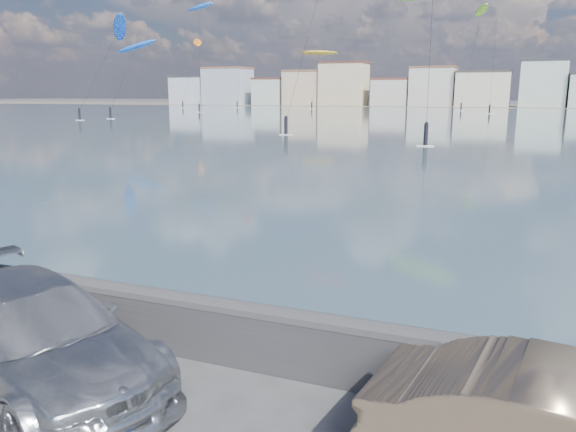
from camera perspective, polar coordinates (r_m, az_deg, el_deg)
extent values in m
cube|color=#395D67|center=(96.41, 19.48, 9.16)|extent=(500.00, 177.00, 0.00)
cube|color=#4C473D|center=(204.80, 21.02, 10.39)|extent=(500.00, 60.00, 0.00)
cube|color=#28282B|center=(9.47, -8.76, -11.50)|extent=(400.00, 0.35, 0.90)
cylinder|color=#28282B|center=(9.30, -8.85, -8.96)|extent=(400.00, 0.36, 0.36)
cube|color=#B2B7C6|center=(223.48, -9.73, 12.40)|extent=(14.00, 11.00, 10.00)
cube|color=#2D2D33|center=(223.56, -9.78, 13.76)|extent=(14.28, 11.22, 0.60)
cube|color=#9EA8B7|center=(215.81, -6.14, 12.91)|extent=(16.00, 12.00, 13.00)
cube|color=brown|center=(215.99, -6.19, 14.72)|extent=(16.32, 12.24, 0.60)
cube|color=#B7C6BC|center=(208.19, -1.77, 12.45)|extent=(11.00, 10.00, 9.00)
cube|color=#562D23|center=(208.25, -1.78, 13.77)|extent=(11.22, 10.20, 0.60)
cube|color=#CCB293|center=(203.33, 1.67, 12.80)|extent=(13.00, 11.00, 11.50)
cube|color=brown|center=(203.46, 1.68, 14.51)|extent=(13.26, 11.22, 0.60)
cube|color=beige|center=(198.78, 5.70, 13.12)|extent=(15.00, 12.00, 14.00)
cube|color=#562D23|center=(199.01, 5.75, 15.22)|extent=(15.30, 12.24, 0.60)
cube|color=beige|center=(194.75, 10.45, 12.18)|extent=(12.00, 10.00, 8.50)
cube|color=brown|center=(194.81, 10.51, 13.52)|extent=(12.24, 10.20, 0.60)
cube|color=beige|center=(192.48, 14.51, 12.52)|extent=(14.00, 11.00, 12.00)
cube|color=brown|center=(192.64, 14.61, 14.39)|extent=(14.28, 11.22, 0.60)
cube|color=beige|center=(191.00, 19.20, 12.01)|extent=(16.00, 13.00, 10.50)
cube|color=#383330|center=(191.11, 19.32, 13.67)|extent=(16.32, 13.26, 0.60)
cube|color=#B7C6BC|center=(190.83, 24.44, 12.06)|extent=(13.00, 10.00, 13.50)
cube|color=#2D2D33|center=(191.06, 24.64, 14.16)|extent=(13.26, 10.20, 0.60)
imported|color=#AEB0B4|center=(9.25, -24.42, -10.95)|extent=(5.74, 3.85, 1.54)
ellipsoid|color=#BF8C19|center=(165.88, 3.23, 16.23)|extent=(10.61, 8.11, 1.61)
cube|color=white|center=(156.36, 2.43, 10.83)|extent=(1.40, 0.42, 0.08)
cylinder|color=black|center=(156.33, 2.43, 11.16)|extent=(0.36, 0.36, 1.70)
sphere|color=black|center=(156.32, 2.43, 11.49)|extent=(0.28, 0.28, 0.28)
cylinder|color=black|center=(160.95, 2.84, 13.84)|extent=(1.14, 9.39, 14.16)
ellipsoid|color=blue|center=(108.42, -15.15, 16.30)|extent=(10.21, 4.70, 3.32)
cube|color=white|center=(100.26, -17.57, 9.41)|extent=(1.40, 0.42, 0.08)
cylinder|color=black|center=(100.22, -17.60, 9.93)|extent=(0.36, 0.36, 1.70)
sphere|color=black|center=(100.20, -17.64, 10.44)|extent=(0.28, 0.28, 0.28)
cylinder|color=black|center=(104.14, -16.35, 13.34)|extent=(0.93, 9.39, 11.15)
cube|color=white|center=(47.48, 13.78, 6.95)|extent=(1.40, 0.42, 0.08)
cylinder|color=black|center=(47.41, 13.83, 8.03)|extent=(0.36, 0.36, 1.70)
sphere|color=black|center=(47.35, 13.89, 9.11)|extent=(0.28, 0.28, 0.28)
cylinder|color=black|center=(52.74, 14.22, 15.57)|extent=(1.58, 10.62, 12.47)
ellipsoid|color=blue|center=(109.94, -16.72, 17.88)|extent=(6.29, 6.91, 4.85)
cube|color=white|center=(96.29, -20.39, 9.12)|extent=(1.40, 0.42, 0.08)
cylinder|color=black|center=(96.25, -20.43, 9.65)|extent=(0.36, 0.36, 1.70)
sphere|color=black|center=(96.23, -20.47, 10.19)|extent=(0.28, 0.28, 0.28)
cylinder|color=black|center=(102.79, -18.49, 14.15)|extent=(2.76, 14.89, 14.46)
cube|color=white|center=(58.74, -0.21, 8.28)|extent=(1.40, 0.42, 0.08)
cylinder|color=black|center=(58.68, -0.21, 9.15)|extent=(0.36, 0.36, 1.70)
sphere|color=black|center=(58.64, -0.21, 10.03)|extent=(0.28, 0.28, 0.28)
cylinder|color=black|center=(63.96, 2.00, 17.64)|extent=(0.60, 11.18, 17.67)
cube|color=white|center=(126.17, 19.76, 9.76)|extent=(1.40, 0.42, 0.08)
cylinder|color=black|center=(126.14, 19.79, 10.17)|extent=(0.36, 0.36, 1.70)
sphere|color=black|center=(126.12, 19.82, 10.58)|extent=(0.28, 0.28, 0.28)
cylinder|color=black|center=(132.83, 20.35, 17.09)|extent=(0.43, 12.28, 31.10)
ellipsoid|color=blue|center=(140.79, -8.91, 20.27)|extent=(10.21, 7.04, 2.58)
cube|color=white|center=(130.22, -9.00, 10.38)|extent=(1.40, 0.42, 0.08)
cylinder|color=black|center=(130.19, -9.01, 10.78)|extent=(0.36, 0.36, 1.70)
sphere|color=black|center=(130.17, -9.03, 11.18)|extent=(0.28, 0.28, 0.28)
cylinder|color=black|center=(135.04, -8.97, 15.79)|extent=(3.91, 8.51, 22.64)
cube|color=white|center=(168.75, -5.18, 10.91)|extent=(1.40, 0.42, 0.08)
cylinder|color=black|center=(168.73, -5.19, 11.21)|extent=(0.36, 0.36, 1.70)
sphere|color=black|center=(168.71, -5.19, 11.52)|extent=(0.28, 0.28, 0.28)
cylinder|color=black|center=(173.25, -4.87, 16.84)|extent=(1.46, 8.34, 33.08)
ellipsoid|color=#8CD826|center=(154.91, 19.09, 19.15)|extent=(4.84, 9.78, 3.23)
cube|color=white|center=(145.60, 17.15, 10.19)|extent=(1.40, 0.42, 0.08)
cylinder|color=black|center=(145.58, 17.17, 10.54)|extent=(0.36, 0.36, 1.70)
sphere|color=black|center=(145.56, 17.20, 10.90)|extent=(0.28, 0.28, 0.28)
cylinder|color=black|center=(149.81, 18.15, 15.05)|extent=(2.73, 8.34, 22.95)
ellipsoid|color=orange|center=(172.78, -9.21, 17.02)|extent=(6.43, 7.99, 3.80)
cube|color=white|center=(167.04, -10.63, 10.73)|extent=(1.40, 0.42, 0.08)
cylinder|color=black|center=(167.02, -10.65, 11.04)|extent=(0.36, 0.36, 1.70)
sphere|color=black|center=(167.00, -10.66, 11.35)|extent=(0.28, 0.28, 0.28)
cylinder|color=black|center=(169.66, -9.93, 14.14)|extent=(1.40, 6.96, 17.38)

